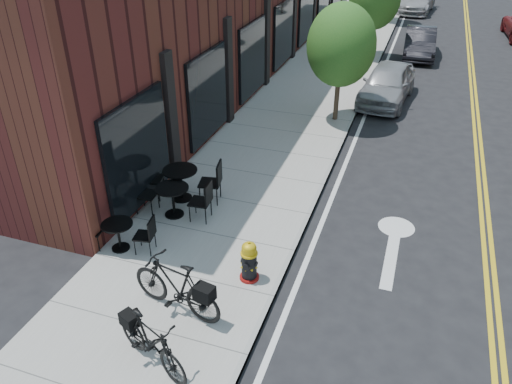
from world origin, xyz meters
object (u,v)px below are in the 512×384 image
at_px(parked_car_b, 420,42).
at_px(parked_car_c, 417,1).
at_px(bicycle_right, 151,342).
at_px(parked_car_a, 387,83).
at_px(bistro_set_a, 118,232).
at_px(bicycle_left, 176,286).
at_px(fire_hydrant, 249,261).
at_px(bistro_set_c, 173,197).
at_px(bistro_set_b, 181,180).

bearing_deg(parked_car_b, parked_car_c, 91.43).
distance_m(bicycle_right, parked_car_b, 20.58).
bearing_deg(parked_car_a, parked_car_b, 88.56).
bearing_deg(bistro_set_a, parked_car_b, 63.98).
relative_size(bicycle_right, parked_car_a, 0.42).
bearing_deg(bicycle_left, parked_car_b, -177.99).
height_order(bicycle_left, bicycle_right, bicycle_left).
xyz_separation_m(bistro_set_a, parked_car_b, (5.20, 17.83, 0.11)).
bearing_deg(parked_car_c, fire_hydrant, -87.57).
height_order(fire_hydrant, parked_car_a, parked_car_a).
bearing_deg(bistro_set_c, bistro_set_b, 97.06).
distance_m(bicycle_left, bicycle_right, 1.26).
xyz_separation_m(fire_hydrant, parked_car_b, (2.23, 17.85, 0.10)).
xyz_separation_m(bistro_set_c, parked_car_a, (3.90, 9.67, 0.07)).
height_order(bistro_set_b, parked_car_c, parked_car_c).
bearing_deg(fire_hydrant, parked_car_a, 87.93).
relative_size(fire_hydrant, bicycle_left, 0.47).
height_order(bicycle_right, parked_car_b, parked_car_b).
height_order(parked_car_b, parked_car_c, parked_car_c).
relative_size(bistro_set_a, bistro_set_b, 0.78).
distance_m(bicycle_left, parked_car_c, 29.81).
height_order(bicycle_right, bistro_set_b, bistro_set_b).
bearing_deg(parked_car_b, bicycle_left, -102.12).
bearing_deg(bicycle_left, bicycle_right, 19.98).
relative_size(bicycle_left, parked_car_a, 0.48).
bearing_deg(bicycle_right, bistro_set_c, 46.00).
bearing_deg(fire_hydrant, bistro_set_b, 143.76).
distance_m(parked_car_a, parked_car_c, 17.19).
distance_m(bicycle_left, bistro_set_b, 3.95).
xyz_separation_m(bistro_set_a, bistro_set_b, (0.35, 2.30, 0.12)).
xyz_separation_m(bicycle_right, bistro_set_b, (-1.86, 4.82, 0.03)).
xyz_separation_m(bicycle_left, parked_car_a, (2.37, 12.52, -0.01)).
height_order(bistro_set_a, bistro_set_c, bistro_set_c).
bearing_deg(parked_car_c, bistro_set_c, -92.95).
bearing_deg(parked_car_b, bistro_set_b, -110.03).
xyz_separation_m(bicycle_right, parked_car_a, (2.19, 13.76, 0.06)).
relative_size(bistro_set_b, parked_car_a, 0.50).
xyz_separation_m(bicycle_left, parked_car_b, (3.17, 19.11, -0.05)).
relative_size(bistro_set_c, parked_car_c, 0.39).
bearing_deg(bicycle_right, parked_car_b, 14.98).
bearing_deg(parked_car_a, bistro_set_b, -108.89).
distance_m(bistro_set_b, bistro_set_c, 0.75).
bearing_deg(bistro_set_b, bicycle_left, -76.06).
bearing_deg(parked_car_c, bistro_set_a, -93.49).
bearing_deg(bistro_set_b, parked_car_a, 54.50).
distance_m(fire_hydrant, parked_car_c, 28.48).
bearing_deg(parked_car_b, bistro_set_c, -108.80).
height_order(bistro_set_c, parked_car_b, parked_car_b).
bearing_deg(bistro_set_b, bistro_set_c, -89.38).
xyz_separation_m(bicycle_right, bistro_set_a, (-2.21, 2.53, -0.08)).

